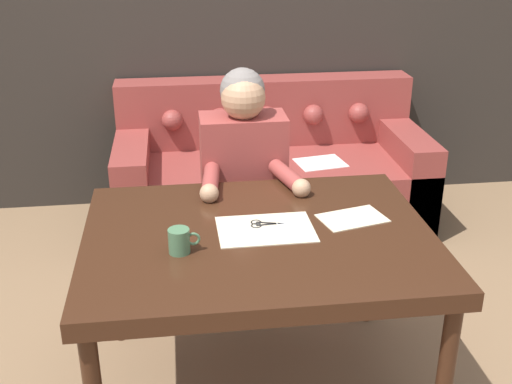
{
  "coord_description": "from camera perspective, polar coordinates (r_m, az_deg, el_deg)",
  "views": [
    {
      "loc": [
        -0.19,
        -2.13,
        1.85
      ],
      "look_at": [
        0.11,
        0.13,
        0.84
      ],
      "focal_mm": 45.0,
      "sensor_mm": 36.0,
      "label": 1
    }
  ],
  "objects": [
    {
      "name": "pattern_paper_main",
      "position": [
        2.42,
        0.86,
        -3.32
      ],
      "size": [
        0.37,
        0.26,
        0.0
      ],
      "color": "beige",
      "rests_on": "dining_table"
    },
    {
      "name": "pattern_paper_offcut",
      "position": [
        2.54,
        8.56,
        -2.32
      ],
      "size": [
        0.28,
        0.22,
        0.0
      ],
      "color": "beige",
      "rests_on": "dining_table"
    },
    {
      "name": "couch",
      "position": [
        4.06,
        1.25,
        1.49
      ],
      "size": [
        1.89,
        0.86,
        0.87
      ],
      "color": "brown",
      "rests_on": "ground_plane"
    },
    {
      "name": "mug",
      "position": [
        2.26,
        -6.79,
        -4.33
      ],
      "size": [
        0.11,
        0.08,
        0.09
      ],
      "color": "#47704C",
      "rests_on": "dining_table"
    },
    {
      "name": "person",
      "position": [
        3.07,
        -1.09,
        0.02
      ],
      "size": [
        0.47,
        0.56,
        1.21
      ],
      "color": "#33281E",
      "rests_on": "ground_plane"
    },
    {
      "name": "dining_table",
      "position": [
        2.43,
        0.23,
        -5.11
      ],
      "size": [
        1.3,
        1.01,
        0.74
      ],
      "color": "#381E11",
      "rests_on": "ground_plane"
    },
    {
      "name": "scissors",
      "position": [
        2.46,
        1.18,
        -2.87
      ],
      "size": [
        0.23,
        0.08,
        0.01
      ],
      "color": "silver",
      "rests_on": "dining_table"
    },
    {
      "name": "wall_back",
      "position": [
        4.18,
        -4.96,
        16.15
      ],
      "size": [
        8.0,
        0.06,
        2.6
      ],
      "color": "#2D2823",
      "rests_on": "ground_plane"
    }
  ]
}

